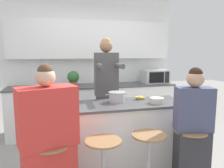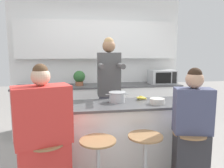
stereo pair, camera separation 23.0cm
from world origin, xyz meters
TOP-DOWN VIEW (x-y plane):
  - wall_back at (0.00, 1.78)m, footprint 3.47×0.22m
  - back_counter at (0.00, 1.49)m, footprint 3.22×0.61m
  - kitchen_island at (0.00, 0.00)m, footprint 1.96×0.64m
  - bar_stool_center_left at (-0.26, -0.59)m, footprint 0.38×0.38m
  - bar_stool_center_right at (0.26, -0.56)m, footprint 0.38×0.38m
  - bar_stool_rightmost at (0.78, -0.57)m, footprint 0.38×0.38m
  - person_cooking at (0.04, 0.56)m, footprint 0.37×0.60m
  - person_wrapped_blanket at (-0.80, -0.57)m, footprint 0.60×0.44m
  - person_seated_near at (0.80, -0.57)m, footprint 0.45×0.34m
  - cooking_pot at (0.08, 0.09)m, footprint 0.31×0.23m
  - fruit_bowl at (0.56, -0.11)m, footprint 0.19×0.19m
  - coffee_cup_near at (-0.69, -0.06)m, footprint 0.10×0.07m
  - banana_bunch at (0.43, 0.17)m, footprint 0.18×0.13m
  - microwave at (1.27, 1.45)m, footprint 0.51×0.36m
  - potted_plant at (-0.39, 1.49)m, footprint 0.23×0.23m

SIDE VIEW (x-z plane):
  - bar_stool_center_left at x=-0.26m, z-range 0.04..0.72m
  - bar_stool_center_right at x=0.26m, z-range 0.04..0.72m
  - bar_stool_rightmost at x=0.78m, z-range 0.04..0.72m
  - kitchen_island at x=0.00m, z-range 0.01..0.92m
  - back_counter at x=0.00m, z-range 0.00..0.94m
  - person_seated_near at x=0.80m, z-range -0.06..1.35m
  - person_wrapped_blanket at x=-0.80m, z-range -0.05..1.42m
  - person_cooking at x=0.04m, z-range 0.01..1.81m
  - banana_bunch at x=0.43m, z-range 0.91..0.97m
  - fruit_bowl at x=0.56m, z-range 0.91..0.98m
  - coffee_cup_near at x=-0.69m, z-range 0.91..0.99m
  - cooking_pot at x=0.08m, z-range 0.91..1.05m
  - microwave at x=1.27m, z-range 0.94..1.22m
  - potted_plant at x=-0.39m, z-range 0.95..1.24m
  - wall_back at x=0.00m, z-range 0.19..2.89m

